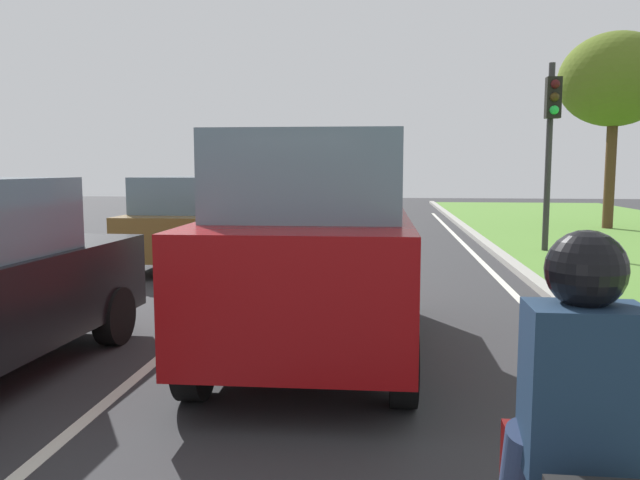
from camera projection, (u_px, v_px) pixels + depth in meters
ground_plane at (299, 274)px, 11.66m from camera, size 60.00×60.00×0.00m
lane_line_center at (261, 273)px, 11.73m from camera, size 0.12×32.00×0.01m
lane_line_right_edge at (497, 277)px, 11.28m from camera, size 0.12×32.00×0.01m
curb_right at (526, 274)px, 11.22m from camera, size 0.24×48.00×0.12m
car_suv_ahead at (315, 243)px, 6.61m from camera, size 2.02×4.53×2.28m
car_hatchback_far at (186, 222)px, 12.43m from camera, size 1.74×3.70×1.78m
rider_person at (580, 384)px, 2.23m from camera, size 0.50×0.40×1.16m
traffic_light_near_right at (551, 127)px, 14.05m from camera, size 0.32×0.50×4.29m
tree_roadside_far at (615, 80)px, 19.31m from camera, size 3.36×3.36×6.09m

